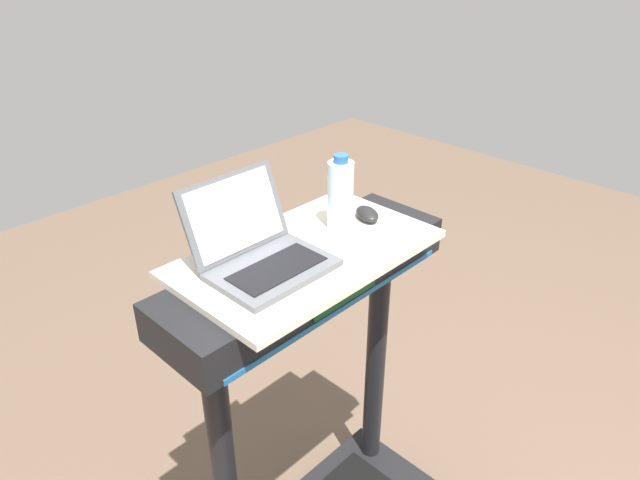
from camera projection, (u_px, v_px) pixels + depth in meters
name	position (u px, v px, depth m)	size (l,w,h in m)	color
desk_board	(307.00, 253.00, 1.57)	(0.72, 0.42, 0.02)	beige
laptop	(260.00, 251.00, 1.47)	(0.30, 0.29, 0.22)	#515459
computer_mouse	(367.00, 214.00, 1.72)	(0.06, 0.10, 0.03)	black
water_bottle	(340.00, 194.00, 1.64)	(0.07, 0.07, 0.22)	silver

